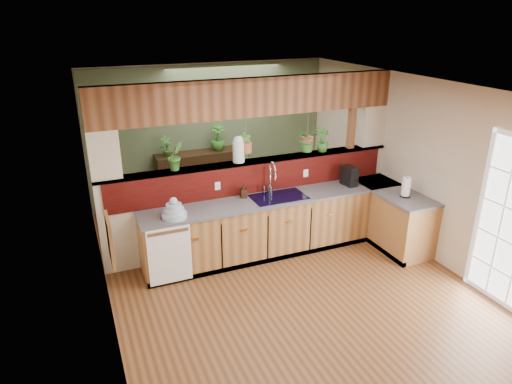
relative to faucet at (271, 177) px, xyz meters
name	(u,v)px	position (x,y,z in m)	size (l,w,h in m)	color
ground	(291,286)	(-0.20, -1.13, -1.18)	(4.60, 7.00, 0.01)	brown
ceiling	(298,92)	(-0.20, -1.13, 1.42)	(4.60, 7.00, 0.01)	brown
wall_back	(210,133)	(-0.20, 2.37, 0.12)	(4.60, 0.02, 2.60)	beige
wall_left	(102,229)	(-2.50, -1.13, 0.12)	(0.02, 7.00, 2.60)	beige
wall_right	(438,174)	(2.10, -1.13, 0.12)	(0.02, 7.00, 2.60)	beige
pass_through_partition	(255,172)	(-0.17, 0.22, 0.02)	(4.60, 0.21, 2.60)	beige
pass_through_ledge	(253,161)	(-0.20, 0.22, 0.19)	(4.60, 0.21, 0.04)	brown
header_beam	(253,97)	(-0.20, 0.22, 1.15)	(4.60, 0.15, 0.55)	brown
sage_backwall	(211,133)	(-0.20, 2.35, 0.12)	(4.55, 0.02, 2.55)	#536847
countertop	(315,221)	(0.64, -0.26, -0.73)	(4.14, 1.52, 0.90)	brown
dishwasher	(170,255)	(-1.68, -0.46, -0.72)	(0.58, 0.03, 0.82)	white
navy_sink	(278,202)	(0.05, -0.15, -0.35)	(0.82, 0.50, 0.18)	black
french_door	(512,227)	(2.07, -2.43, -0.13)	(0.06, 1.02, 2.16)	white
framed_print	(110,240)	(-2.47, -1.93, 0.37)	(0.04, 0.35, 0.45)	brown
faucet	(271,177)	(0.00, 0.00, 0.00)	(0.22, 0.22, 0.51)	#B7B7B2
dish_stack	(174,211)	(-1.54, -0.28, -0.18)	(0.33, 0.33, 0.29)	#A1B3D0
soap_dispenser	(243,191)	(-0.44, 0.02, -0.17)	(0.09, 0.09, 0.20)	#372214
coffee_maker	(350,177)	(1.29, -0.13, -0.14)	(0.16, 0.27, 0.30)	black
paper_towel	(406,187)	(1.79, -0.87, -0.13)	(0.15, 0.15, 0.32)	black
glass_jar	(239,149)	(-0.43, 0.22, 0.41)	(0.18, 0.18, 0.39)	silver
ledge_plant_left	(175,156)	(-1.36, 0.22, 0.42)	(0.23, 0.18, 0.41)	#2E6824
ledge_plant_right	(323,140)	(0.98, 0.22, 0.39)	(0.20, 0.20, 0.36)	#2E6824
hanging_plant_a	(246,137)	(-0.32, 0.22, 0.58)	(0.23, 0.18, 0.53)	brown
hanging_plant_b	(308,129)	(0.71, 0.22, 0.61)	(0.42, 0.38, 0.55)	brown
shelving_console	(199,179)	(-0.54, 2.12, -0.68)	(1.56, 0.42, 1.04)	black
shelf_plant_a	(166,146)	(-1.11, 2.12, 0.04)	(0.20, 0.14, 0.38)	#2E6824
shelf_plant_b	(218,138)	(-0.13, 2.12, 0.09)	(0.27, 0.27, 0.48)	#2E6824
floor_plant	(256,192)	(0.31, 1.33, -0.79)	(0.69, 0.60, 0.77)	#2E6824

